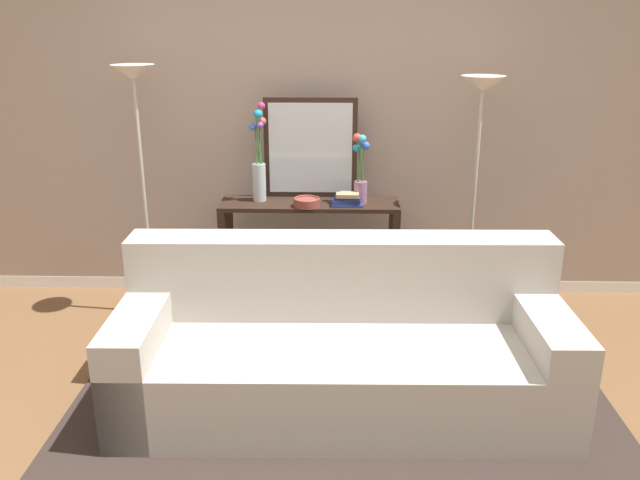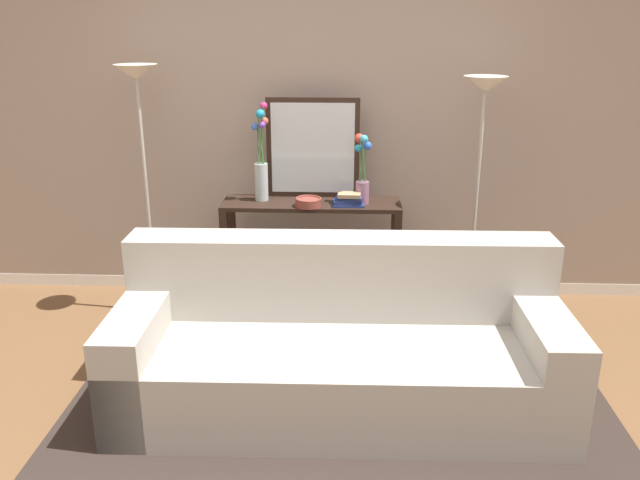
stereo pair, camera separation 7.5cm
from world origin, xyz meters
name	(u,v)px [view 1 (the left image)]	position (x,y,z in m)	size (l,w,h in m)	color
ground_plane	(291,456)	(0.00, 0.00, -0.01)	(16.00, 16.00, 0.02)	brown
back_wall	(308,101)	(0.00, 2.09, 1.44)	(12.00, 0.15, 2.89)	white
area_rug	(341,418)	(0.25, 0.30, 0.01)	(2.95, 2.00, 0.01)	#332823
couch	(342,351)	(0.25, 0.47, 0.31)	(2.35, 0.92, 0.88)	#ADA89E
console_table	(310,237)	(0.03, 1.68, 0.55)	(1.23, 0.35, 0.81)	black
floor_lamp_left	(137,123)	(-1.09, 1.59, 1.36)	(0.28, 0.28, 1.73)	#B7B2A8
floor_lamp_right	(479,132)	(1.13, 1.59, 1.31)	(0.28, 0.28, 1.66)	#B7B2A8
wall_mirror	(311,148)	(0.03, 1.82, 1.15)	(0.65, 0.02, 0.69)	black
vase_tall_flowers	(259,167)	(-0.32, 1.71, 1.04)	(0.12, 0.11, 0.67)	silver
vase_short_flowers	(360,174)	(0.37, 1.66, 1.01)	(0.12, 0.11, 0.48)	gray
fruit_bowl	(307,202)	(0.01, 1.57, 0.84)	(0.18, 0.18, 0.06)	brown
book_stack	(347,200)	(0.28, 1.60, 0.85)	(0.22, 0.15, 0.09)	navy
book_row_under_console	(261,301)	(-0.33, 1.68, 0.06)	(0.30, 0.18, 0.13)	slate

